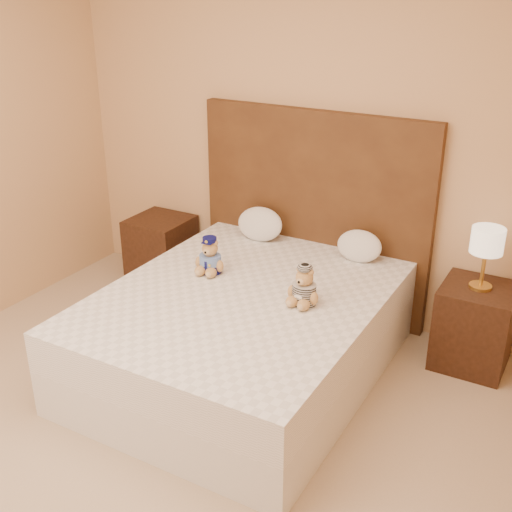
{
  "coord_description": "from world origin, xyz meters",
  "views": [
    {
      "loc": [
        1.8,
        -1.81,
        2.35
      ],
      "look_at": [
        -0.05,
        1.45,
        0.7
      ],
      "focal_mm": 45.0,
      "sensor_mm": 36.0,
      "label": 1
    }
  ],
  "objects_px": {
    "bed": "(243,332)",
    "lamp": "(487,244)",
    "pillow_right": "(359,245)",
    "nightstand_right": "(474,326)",
    "pillow_left": "(260,223)",
    "teddy_police": "(210,255)",
    "teddy_prisoner": "(304,286)",
    "nightstand_left": "(161,250)"
  },
  "relations": [
    {
      "from": "bed",
      "to": "lamp",
      "type": "distance_m",
      "value": 1.59
    },
    {
      "from": "pillow_right",
      "to": "nightstand_right",
      "type": "bearing_deg",
      "value": -2.1
    },
    {
      "from": "pillow_left",
      "to": "teddy_police",
      "type": "bearing_deg",
      "value": -89.77
    },
    {
      "from": "teddy_prisoner",
      "to": "pillow_left",
      "type": "height_order",
      "value": "pillow_left"
    },
    {
      "from": "nightstand_left",
      "to": "teddy_police",
      "type": "bearing_deg",
      "value": -35.13
    },
    {
      "from": "bed",
      "to": "pillow_left",
      "type": "bearing_deg",
      "value": 112.5
    },
    {
      "from": "bed",
      "to": "teddy_prisoner",
      "type": "relative_size",
      "value": 8.35
    },
    {
      "from": "bed",
      "to": "pillow_left",
      "type": "distance_m",
      "value": 0.98
    },
    {
      "from": "teddy_prisoner",
      "to": "pillow_left",
      "type": "bearing_deg",
      "value": 138.75
    },
    {
      "from": "nightstand_left",
      "to": "pillow_left",
      "type": "bearing_deg",
      "value": 1.9
    },
    {
      "from": "nightstand_left",
      "to": "nightstand_right",
      "type": "distance_m",
      "value": 2.5
    },
    {
      "from": "lamp",
      "to": "teddy_police",
      "type": "height_order",
      "value": "lamp"
    },
    {
      "from": "lamp",
      "to": "pillow_left",
      "type": "distance_m",
      "value": 1.6
    },
    {
      "from": "teddy_prisoner",
      "to": "bed",
      "type": "bearing_deg",
      "value": -165.05
    },
    {
      "from": "lamp",
      "to": "teddy_police",
      "type": "relative_size",
      "value": 1.64
    },
    {
      "from": "lamp",
      "to": "pillow_right",
      "type": "distance_m",
      "value": 0.84
    },
    {
      "from": "nightstand_left",
      "to": "pillow_left",
      "type": "relative_size",
      "value": 1.53
    },
    {
      "from": "bed",
      "to": "teddy_police",
      "type": "distance_m",
      "value": 0.55
    },
    {
      "from": "nightstand_left",
      "to": "nightstand_right",
      "type": "height_order",
      "value": "same"
    },
    {
      "from": "lamp",
      "to": "teddy_police",
      "type": "xyz_separation_m",
      "value": [
        -1.59,
        -0.64,
        -0.18
      ]
    },
    {
      "from": "teddy_prisoner",
      "to": "nightstand_right",
      "type": "bearing_deg",
      "value": 45.51
    },
    {
      "from": "bed",
      "to": "nightstand_right",
      "type": "xyz_separation_m",
      "value": [
        1.25,
        0.8,
        -0.0
      ]
    },
    {
      "from": "nightstand_right",
      "to": "teddy_prisoner",
      "type": "relative_size",
      "value": 2.3
    },
    {
      "from": "nightstand_right",
      "to": "pillow_right",
      "type": "xyz_separation_m",
      "value": [
        -0.82,
        0.03,
        0.39
      ]
    },
    {
      "from": "nightstand_right",
      "to": "pillow_left",
      "type": "height_order",
      "value": "pillow_left"
    },
    {
      "from": "nightstand_right",
      "to": "teddy_police",
      "type": "relative_size",
      "value": 2.25
    },
    {
      "from": "bed",
      "to": "pillow_left",
      "type": "height_order",
      "value": "pillow_left"
    },
    {
      "from": "teddy_police",
      "to": "teddy_prisoner",
      "type": "xyz_separation_m",
      "value": [
        0.72,
        -0.1,
        -0.0
      ]
    },
    {
      "from": "nightstand_right",
      "to": "lamp",
      "type": "xyz_separation_m",
      "value": [
        -0.0,
        0.0,
        0.57
      ]
    },
    {
      "from": "bed",
      "to": "nightstand_right",
      "type": "distance_m",
      "value": 1.48
    },
    {
      "from": "teddy_police",
      "to": "pillow_right",
      "type": "height_order",
      "value": "teddy_police"
    },
    {
      "from": "teddy_police",
      "to": "pillow_left",
      "type": "relative_size",
      "value": 0.68
    },
    {
      "from": "lamp",
      "to": "teddy_prisoner",
      "type": "bearing_deg",
      "value": -139.75
    },
    {
      "from": "teddy_prisoner",
      "to": "pillow_left",
      "type": "distance_m",
      "value": 1.05
    },
    {
      "from": "nightstand_right",
      "to": "pillow_left",
      "type": "bearing_deg",
      "value": 178.92
    },
    {
      "from": "nightstand_left",
      "to": "nightstand_right",
      "type": "xyz_separation_m",
      "value": [
        2.5,
        0.0,
        0.0
      ]
    },
    {
      "from": "nightstand_left",
      "to": "lamp",
      "type": "relative_size",
      "value": 1.38
    },
    {
      "from": "pillow_left",
      "to": "nightstand_left",
      "type": "bearing_deg",
      "value": -178.1
    },
    {
      "from": "pillow_left",
      "to": "nightstand_right",
      "type": "bearing_deg",
      "value": -1.08
    },
    {
      "from": "nightstand_right",
      "to": "lamp",
      "type": "height_order",
      "value": "lamp"
    },
    {
      "from": "pillow_left",
      "to": "pillow_right",
      "type": "height_order",
      "value": "pillow_left"
    },
    {
      "from": "bed",
      "to": "lamp",
      "type": "xyz_separation_m",
      "value": [
        1.25,
        0.8,
        0.57
      ]
    }
  ]
}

